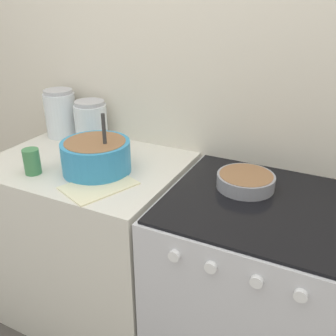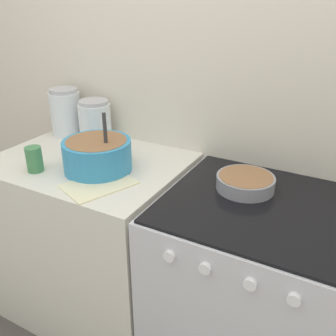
# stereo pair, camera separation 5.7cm
# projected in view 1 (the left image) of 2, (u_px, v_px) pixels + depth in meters

# --- Properties ---
(wall_back) EXTENTS (4.75, 0.05, 2.40)m
(wall_back) POSITION_uv_depth(u_px,v_px,m) (205.00, 89.00, 1.70)
(wall_back) COLOR beige
(wall_back) RESTS_ON ground_plane
(countertop_cabinet) EXTENTS (0.87, 0.66, 0.89)m
(countertop_cabinet) POSITION_uv_depth(u_px,v_px,m) (94.00, 241.00, 1.91)
(countertop_cabinet) COLOR silver
(countertop_cabinet) RESTS_ON ground_plane
(stove) EXTENTS (0.73, 0.68, 0.89)m
(stove) POSITION_uv_depth(u_px,v_px,m) (251.00, 293.00, 1.58)
(stove) COLOR silver
(stove) RESTS_ON ground_plane
(mixing_bowl) EXTENTS (0.29, 0.29, 0.27)m
(mixing_bowl) POSITION_uv_depth(u_px,v_px,m) (96.00, 155.00, 1.60)
(mixing_bowl) COLOR #338CBF
(mixing_bowl) RESTS_ON countertop_cabinet
(baking_pan) EXTENTS (0.23, 0.23, 0.06)m
(baking_pan) POSITION_uv_depth(u_px,v_px,m) (246.00, 181.00, 1.48)
(baking_pan) COLOR gray
(baking_pan) RESTS_ON stove
(storage_jar_left) EXTENTS (0.16, 0.16, 0.25)m
(storage_jar_left) POSITION_uv_depth(u_px,v_px,m) (61.00, 116.00, 1.99)
(storage_jar_left) COLOR silver
(storage_jar_left) RESTS_ON countertop_cabinet
(storage_jar_middle) EXTENTS (0.17, 0.17, 0.21)m
(storage_jar_middle) POSITION_uv_depth(u_px,v_px,m) (91.00, 124.00, 1.92)
(storage_jar_middle) COLOR silver
(storage_jar_middle) RESTS_ON countertop_cabinet
(tin_can) EXTENTS (0.07, 0.07, 0.11)m
(tin_can) POSITION_uv_depth(u_px,v_px,m) (32.00, 161.00, 1.59)
(tin_can) COLOR #3F7F4C
(tin_can) RESTS_ON countertop_cabinet
(recipe_page) EXTENTS (0.28, 0.33, 0.01)m
(recipe_page) POSITION_uv_depth(u_px,v_px,m) (99.00, 186.00, 1.50)
(recipe_page) COLOR beige
(recipe_page) RESTS_ON countertop_cabinet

